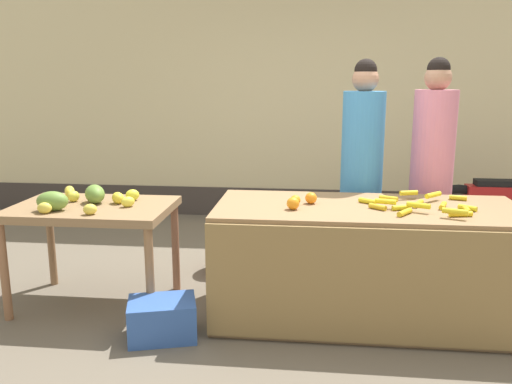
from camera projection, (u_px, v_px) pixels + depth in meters
The scene contains 12 objects.
ground_plane at pixel (297, 313), 3.88m from camera, with size 24.00×24.00×0.00m, color #665B4C.
market_wall_back at pixel (308, 80), 6.33m from camera, with size 8.65×0.23×3.43m.
fruit_stall_counter at pixel (366, 263), 3.73m from camera, with size 2.13×0.92×0.82m.
side_table_wooden at pixel (93, 217), 3.90m from camera, with size 1.16×0.77×0.78m.
banana_bunch_pile at pixel (422, 204), 3.59m from camera, with size 0.80×0.63×0.07m.
orange_pile at pixel (300, 201), 3.64m from camera, with size 0.20×0.27×0.09m.
mango_papaya_pile at pixel (80, 198), 3.85m from camera, with size 0.71×0.66×0.14m.
vendor_woman_blue_shirt at pixel (361, 173), 4.31m from camera, with size 0.34×0.34×1.85m.
vendor_woman_pink_shirt at pixel (431, 173), 4.29m from camera, with size 0.34×0.34×1.86m.
parked_motorcycle at pixel (505, 210), 5.31m from camera, with size 1.60×0.18×0.88m.
produce_crate at pixel (162, 319), 3.49m from camera, with size 0.44×0.32×0.26m, color #3359A5.
produce_sack at pixel (222, 246), 4.69m from camera, with size 0.36×0.30×0.46m, color maroon.
Camera 1 is at (0.09, -3.62, 1.68)m, focal length 36.85 mm.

